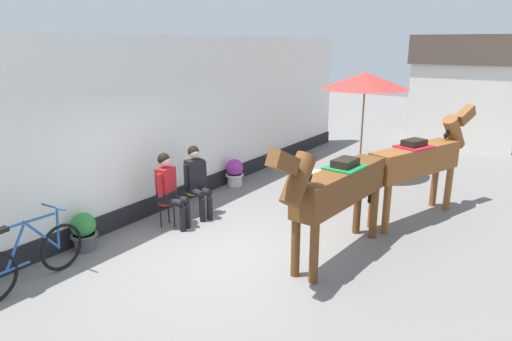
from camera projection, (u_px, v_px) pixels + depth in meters
The scene contains 12 objects.
ground_plane at pixel (318, 201), 9.53m from camera, with size 40.00×40.00×0.00m, color slate.
pub_facade_wall at pixel (179, 129), 9.28m from camera, with size 0.34×14.00×3.40m.
distant_cottage at pixel (468, 89), 14.69m from camera, with size 3.40×2.60×3.50m.
seated_visitor_near at pixel (169, 187), 8.01m from camera, with size 0.61×0.49×1.39m.
seated_visitor_far at pixel (197, 178), 8.53m from camera, with size 0.61×0.49×1.39m.
saddled_horse_near at pixel (337, 188), 6.72m from camera, with size 0.62×3.00×2.06m.
saddled_horse_far at pixel (420, 159), 8.37m from camera, with size 1.27×2.87×2.06m.
flower_planter_nearest at pixel (84, 231), 7.21m from camera, with size 0.43×0.43×0.64m.
flower_planter_farthest at pixel (234, 172), 10.48m from camera, with size 0.43×0.43×0.64m.
leaning_bicycle at pixel (29, 259), 6.15m from camera, with size 0.50×1.76×1.02m.
cafe_parasol at pixel (365, 81), 10.78m from camera, with size 2.10×2.10×2.58m.
spare_stool_white at pixel (317, 174), 10.10m from camera, with size 0.32×0.32×0.46m.
Camera 1 is at (3.92, -5.18, 3.28)m, focal length 31.24 mm.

